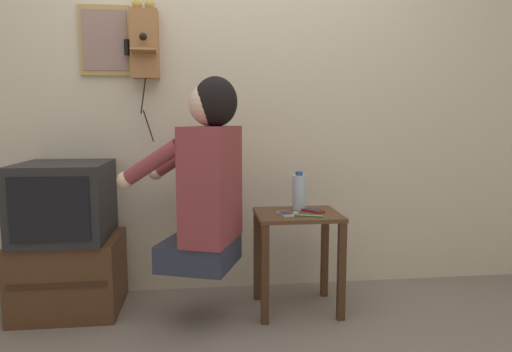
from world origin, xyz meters
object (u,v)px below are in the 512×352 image
(wall_phone_antique, at_px, (145,42))
(cell_phone_held, at_px, (285,214))
(framed_picture, at_px, (105,40))
(cell_phone_spare, at_px, (313,211))
(television, at_px, (64,201))
(person, at_px, (207,178))
(toothbrush, at_px, (306,215))
(water_bottle, at_px, (299,192))

(wall_phone_antique, xyz_separation_m, cell_phone_held, (0.77, -0.39, -0.96))
(framed_picture, relative_size, cell_phone_spare, 3.00)
(television, xyz_separation_m, cell_phone_spare, (1.39, -0.11, -0.07))
(cell_phone_held, bearing_deg, cell_phone_spare, 9.23)
(person, relative_size, toothbrush, 6.45)
(person, distance_m, framed_picture, 1.08)
(cell_phone_held, bearing_deg, television, 159.31)
(framed_picture, relative_size, cell_phone_held, 3.03)
(person, relative_size, wall_phone_antique, 1.20)
(framed_picture, distance_m, toothbrush, 1.56)
(water_bottle, bearing_deg, television, 178.05)
(cell_phone_held, distance_m, cell_phone_spare, 0.19)
(wall_phone_antique, relative_size, toothbrush, 5.36)
(television, bearing_deg, cell_phone_spare, -4.67)
(cell_phone_held, bearing_deg, person, 177.18)
(person, height_order, wall_phone_antique, wall_phone_antique)
(person, height_order, television, person)
(person, relative_size, cell_phone_held, 7.39)
(television, distance_m, cell_phone_spare, 1.40)
(cell_phone_spare, bearing_deg, cell_phone_held, 164.07)
(framed_picture, xyz_separation_m, water_bottle, (1.11, -0.29, -0.88))
(water_bottle, distance_m, toothbrush, 0.21)
(wall_phone_antique, height_order, cell_phone_held, wall_phone_antique)
(television, relative_size, toothbrush, 3.40)
(cell_phone_spare, relative_size, toothbrush, 0.88)
(toothbrush, bearing_deg, television, 100.62)
(television, xyz_separation_m, cell_phone_held, (1.21, -0.18, -0.07))
(television, height_order, toothbrush, television)
(person, relative_size, water_bottle, 4.43)
(television, distance_m, toothbrush, 1.34)
(wall_phone_antique, distance_m, cell_phone_held, 1.30)
(toothbrush, bearing_deg, cell_phone_spare, -9.04)
(television, height_order, cell_phone_spare, television)
(wall_phone_antique, distance_m, water_bottle, 1.26)
(television, height_order, water_bottle, television)
(toothbrush, bearing_deg, person, 112.47)
(television, bearing_deg, wall_phone_antique, 24.94)
(cell_phone_spare, xyz_separation_m, water_bottle, (-0.07, 0.07, 0.10))
(television, height_order, cell_phone_held, television)
(person, relative_size, cell_phone_spare, 7.32)
(cell_phone_spare, bearing_deg, television, 138.02)
(cell_phone_held, bearing_deg, water_bottle, 40.01)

